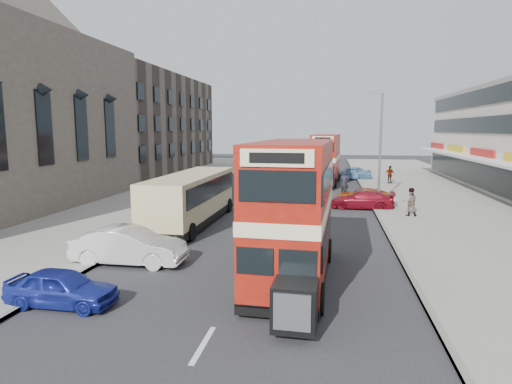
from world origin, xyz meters
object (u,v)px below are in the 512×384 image
Objects in this scene: bus_main at (294,211)px; street_lamp at (380,138)px; coach at (192,197)px; car_right_b at (363,195)px; bus_second at (326,159)px; car_left_front at (129,246)px; pedestrian_far at (390,175)px; car_right_a at (362,200)px; cyclist at (344,189)px; pedestrian_near at (410,202)px; car_right_c at (351,173)px; car_left_near at (62,288)px.

street_lamp is at bearing -103.30° from bus_main.
bus_main is (-4.68, -16.77, -2.23)m from street_lamp.
coach reaches higher than car_right_b.
street_lamp is at bearing 112.49° from bus_second.
car_left_front is 31.29m from pedestrian_far.
cyclist is at bearing -159.68° from car_right_a.
pedestrian_near is (6.17, 12.28, -1.53)m from bus_main.
pedestrian_near is at bearing 1.58° from car_right_c.
car_left_near is at bearing -21.95° from car_right_c.
bus_main reaches higher than car_right_a.
car_left_near is 23.86m from car_right_b.
bus_second reaches higher than car_left_near.
car_left_near is 20.50m from pedestrian_near.
pedestrian_near is (12.72, 3.75, -0.55)m from coach.
street_lamp is 20.04m from car_left_front.
bus_main is 32.77m from car_right_c.
coach is 7.80m from car_left_front.
car_right_c is at bearing -175.60° from car_right_a.
street_lamp is at bearing -28.37° from car_left_near.
coach is at bearing -1.58° from car_left_front.
car_right_b is at bearing -5.00° from car_right_c.
car_left_front is at bearing -135.37° from pedestrian_far.
bus_main reaches higher than car_right_c.
street_lamp reaches higher than car_right_a.
street_lamp is 23.74m from car_left_near.
bus_second is 11.13m from car_right_b.
street_lamp is at bearing -1.66° from car_right_c.
pedestrian_far reaches higher than car_right_c.
cyclist is (9.10, 18.13, 0.06)m from car_left_front.
coach is 13.72m from cyclist.
car_right_c is at bearing 94.26° from street_lamp.
pedestrian_near is at bearing 112.54° from bus_second.
pedestrian_far is at bearing -88.41° from pedestrian_near.
bus_main is 5.15× the size of pedestrian_far.
car_left_front is at bearing -4.25° from bus_main.
car_left_front reaches higher than car_left_near.
car_right_c is 1.91× the size of cyclist.
car_right_b is (-0.94, 1.06, -4.25)m from street_lamp.
car_right_c is at bearing -14.80° from car_left_near.
pedestrian_near is 0.78× the size of cyclist.
car_right_c is at bearing -118.34° from bus_second.
pedestrian_far is (3.59, 13.82, 0.39)m from car_right_a.
bus_second is 0.86× the size of coach.
car_right_b is at bearing -31.72° from cyclist.
pedestrian_near is at bearing -112.40° from pedestrian_far.
bus_main is at bearing 68.08° from pedestrian_near.
bus_main is at bearing -97.04° from car_left_front.
pedestrian_near reaches higher than car_right_b.
bus_main reaches higher than car_right_b.
bus_second reaches higher than cyclist.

